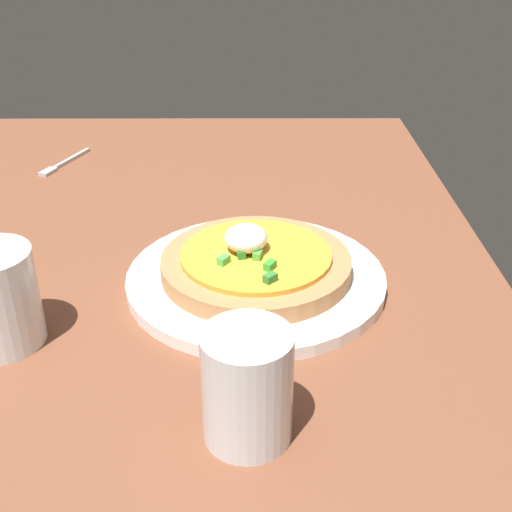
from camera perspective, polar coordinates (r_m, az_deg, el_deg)
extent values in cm
cube|color=brown|center=(75.05, -8.09, -0.99)|extent=(103.02, 73.79, 3.05)
cylinder|color=white|center=(67.95, 0.00, -1.96)|extent=(26.73, 26.73, 1.32)
cylinder|color=#BA7D4C|center=(67.15, 0.00, -0.79)|extent=(19.52, 19.52, 1.88)
cylinder|color=gold|center=(66.56, 0.00, 0.11)|extent=(15.45, 15.45, 0.52)
ellipsoid|color=white|center=(66.29, -0.88, 1.58)|extent=(4.39, 4.39, 2.74)
cube|color=#51AE3F|center=(65.20, 0.14, 0.12)|extent=(1.44, 1.10, 0.80)
cube|color=#2F8033|center=(61.30, 1.24, -1.92)|extent=(1.46, 1.48, 0.80)
cube|color=green|center=(68.49, -1.88, 1.60)|extent=(0.85, 1.31, 0.80)
cube|color=#2A7E2C|center=(65.44, -1.33, 0.22)|extent=(1.43, 1.07, 0.80)
cube|color=green|center=(63.34, 1.22, -0.82)|extent=(1.51, 1.35, 0.80)
cube|color=#4CB84B|center=(64.33, -2.83, -0.35)|extent=(1.51, 1.38, 0.80)
cylinder|color=silver|center=(48.08, -0.77, -11.30)|extent=(6.69, 6.69, 9.03)
cylinder|color=orange|center=(49.37, -0.75, -13.03)|extent=(5.88, 5.88, 4.31)
cube|color=#B7B7BC|center=(104.82, -15.75, 8.17)|extent=(8.43, 3.82, 0.50)
cube|color=#B7B7BC|center=(100.58, -17.66, 7.01)|extent=(3.12, 2.34, 0.50)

